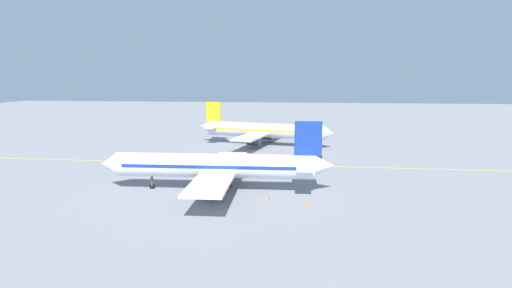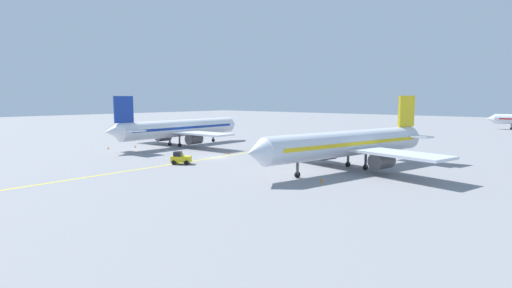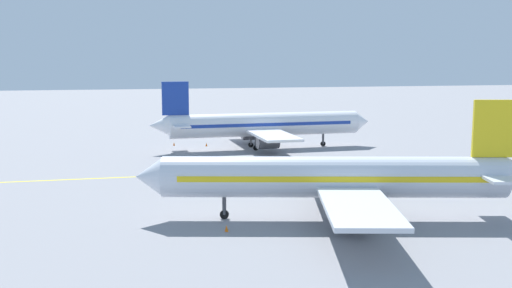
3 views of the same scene
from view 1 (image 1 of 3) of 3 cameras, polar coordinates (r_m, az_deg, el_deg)
ground_plane at (r=77.97m, az=2.31°, el=-3.01°), size 400.00×400.00×0.00m
apron_yellow_centreline at (r=77.97m, az=2.31°, el=-3.01°), size 0.62×120.00×0.01m
airplane_at_gate at (r=60.16m, az=-5.66°, el=-3.18°), size 28.17×35.49×10.60m
airplane_adjacent_stand at (r=100.31m, az=0.97°, el=1.94°), size 28.46×35.24×10.60m
baggage_tug_white at (r=78.48m, az=8.60°, el=-2.36°), size 3.30×3.00×2.11m
ground_crew_worker at (r=77.18m, az=7.71°, el=-2.53°), size 0.43×0.45×1.68m
traffic_cone_near_nose at (r=101.97m, az=6.79°, el=0.04°), size 0.32×0.32×0.55m
traffic_cone_mid_apron at (r=53.80m, az=7.17°, el=-8.53°), size 0.32×0.32×0.55m
traffic_cone_by_wingtip at (r=76.81m, az=-1.10°, el=-2.99°), size 0.32×0.32×0.55m
traffic_cone_far_edge at (r=55.70m, az=1.92°, el=-7.83°), size 0.32×0.32×0.55m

